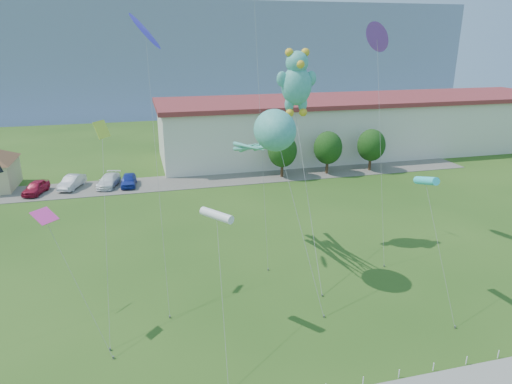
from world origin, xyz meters
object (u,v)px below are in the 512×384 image
parked_car_blue (129,180)px  teddy_bear_kite (297,81)px  warehouse (364,125)px  octopus_kite (269,138)px  parked_car_red (36,187)px  parked_car_silver (72,182)px  parked_car_white (109,181)px

parked_car_blue → teddy_bear_kite: (13.53, -19.28, 12.58)m
warehouse → octopus_kite: size_ratio=4.84×
octopus_kite → teddy_bear_kite: size_ratio=0.80×
parked_car_red → octopus_kite: bearing=-32.7°
parked_car_silver → parked_car_blue: (6.30, -0.77, -0.03)m
parked_car_silver → parked_car_white: parked_car_silver is taller
parked_car_silver → parked_car_red: bearing=-143.2°
parked_car_white → octopus_kite: bearing=-47.9°
parked_car_blue → parked_car_silver: bearing=176.8°
parked_car_red → parked_car_silver: bearing=33.5°
octopus_kite → warehouse: bearing=53.3°
parked_car_blue → octopus_kite: 27.25m
parked_car_red → octopus_kite: 32.04m
warehouse → teddy_bear_kite: (-20.88, -28.26, 9.21)m
teddy_bear_kite → octopus_kite: bearing=-128.5°
parked_car_white → parked_car_blue: (2.24, -0.41, 0.02)m
parked_car_blue → teddy_bear_kite: size_ratio=0.26×
parked_car_silver → teddy_bear_kite: size_ratio=0.28×
parked_car_red → teddy_bear_kite: (23.46, -18.94, 12.57)m
parked_car_blue → parked_car_white: bearing=173.5°
warehouse → teddy_bear_kite: teddy_bear_kite is taller
parked_car_blue → octopus_kite: bearing=-62.9°
warehouse → parked_car_red: bearing=-168.1°
warehouse → parked_car_blue: size_ratio=14.97×
parked_car_blue → octopus_kite: octopus_kite is taller
warehouse → teddy_bear_kite: 36.32m
parked_car_silver → parked_car_blue: 6.35m
parked_car_white → octopus_kite: size_ratio=0.37×
warehouse → parked_car_blue: warehouse is taller
parked_car_silver → parked_car_blue: parked_car_silver is taller
parked_car_red → parked_car_blue: 9.93m
parked_car_silver → warehouse: bearing=31.2°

